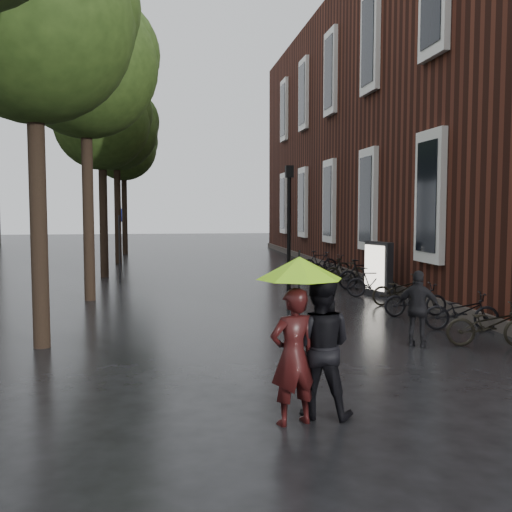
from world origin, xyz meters
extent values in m
plane|color=black|center=(0.00, 0.00, 0.00)|extent=(120.00, 120.00, 0.00)
cube|color=#38160F|center=(10.50, 19.50, 6.00)|extent=(10.00, 33.00, 12.00)
cube|color=silver|center=(5.45, 10.50, 3.00)|extent=(0.25, 1.60, 3.60)
cube|color=black|center=(5.35, 10.50, 3.00)|extent=(0.10, 1.20, 3.00)
cube|color=silver|center=(5.45, 15.50, 3.00)|extent=(0.25, 1.60, 3.60)
cube|color=black|center=(5.35, 15.50, 3.00)|extent=(0.10, 1.20, 3.00)
cube|color=silver|center=(5.45, 15.50, 8.50)|extent=(0.25, 1.60, 3.60)
cube|color=black|center=(5.35, 15.50, 8.50)|extent=(0.10, 1.20, 3.00)
cube|color=silver|center=(5.45, 20.50, 3.00)|extent=(0.25, 1.60, 3.60)
cube|color=black|center=(5.35, 20.50, 3.00)|extent=(0.10, 1.20, 3.00)
cube|color=silver|center=(5.45, 20.50, 8.50)|extent=(0.25, 1.60, 3.60)
cube|color=black|center=(5.35, 20.50, 8.50)|extent=(0.10, 1.20, 3.00)
cube|color=silver|center=(5.45, 25.50, 3.00)|extent=(0.25, 1.60, 3.60)
cube|color=black|center=(5.35, 25.50, 3.00)|extent=(0.10, 1.20, 3.00)
cube|color=silver|center=(5.45, 25.50, 8.50)|extent=(0.25, 1.60, 3.60)
cube|color=black|center=(5.35, 25.50, 8.50)|extent=(0.10, 1.20, 3.00)
cube|color=silver|center=(5.45, 30.50, 3.00)|extent=(0.25, 1.60, 3.60)
cube|color=black|center=(5.35, 30.50, 3.00)|extent=(0.10, 1.20, 3.00)
cube|color=silver|center=(5.45, 30.50, 8.50)|extent=(0.25, 1.60, 3.60)
cube|color=black|center=(5.35, 30.50, 8.50)|extent=(0.10, 1.20, 3.00)
cube|color=#3F3833|center=(5.60, 19.50, 0.15)|extent=(0.40, 33.00, 0.30)
cylinder|color=black|center=(-4.10, 7.00, 2.25)|extent=(0.32, 0.32, 4.51)
cylinder|color=black|center=(-3.90, 13.00, 2.48)|extent=(0.32, 0.32, 4.95)
cylinder|color=black|center=(-4.05, 19.00, 2.20)|extent=(0.32, 0.32, 4.40)
cylinder|color=black|center=(-3.95, 25.00, 2.39)|extent=(0.32, 0.32, 4.79)
cylinder|color=black|center=(-4.00, 31.00, 2.28)|extent=(0.32, 0.32, 4.57)
imported|color=black|center=(-0.18, 2.22, 0.86)|extent=(0.71, 0.57, 1.71)
imported|color=black|center=(0.21, 2.45, 0.91)|extent=(1.07, 0.95, 1.83)
cylinder|color=black|center=(-0.08, 2.33, 1.25)|extent=(0.02, 0.02, 1.40)
cone|color=#94EC18|center=(-0.08, 2.33, 1.94)|extent=(1.10, 1.10, 0.28)
cylinder|color=black|center=(-0.08, 2.33, 2.12)|extent=(0.02, 0.02, 0.08)
imported|color=black|center=(3.13, 5.97, 0.74)|extent=(0.92, 0.78, 1.48)
imported|color=black|center=(4.48, 5.74, 0.43)|extent=(1.73, 0.93, 0.86)
imported|color=black|center=(4.72, 7.29, 0.42)|extent=(1.70, 0.91, 0.85)
imported|color=black|center=(4.43, 9.06, 0.42)|extent=(1.62, 0.64, 0.84)
imported|color=black|center=(4.72, 10.76, 0.43)|extent=(1.64, 0.61, 0.85)
imported|color=black|center=(4.45, 12.32, 0.45)|extent=(1.55, 0.65, 0.91)
imported|color=black|center=(4.76, 14.07, 0.50)|extent=(1.67, 0.50, 1.00)
imported|color=black|center=(4.69, 15.75, 0.45)|extent=(1.53, 0.58, 0.90)
imported|color=black|center=(4.68, 17.73, 0.44)|extent=(1.72, 0.75, 0.88)
imported|color=black|center=(4.64, 19.20, 0.46)|extent=(1.58, 0.60, 0.92)
cube|color=black|center=(4.71, 12.43, 0.84)|extent=(0.23, 1.11, 1.67)
cube|color=silver|center=(4.59, 12.43, 0.89)|extent=(0.04, 0.93, 1.37)
cylinder|color=black|center=(1.54, 10.64, 1.78)|extent=(0.11, 0.11, 3.56)
cube|color=black|center=(1.54, 10.64, 3.65)|extent=(0.20, 0.20, 0.31)
sphere|color=#FFE5B2|center=(1.54, 10.64, 3.65)|extent=(0.16, 0.16, 0.16)
cylinder|color=#262628|center=(-3.37, 17.68, 1.22)|extent=(0.06, 0.06, 2.44)
cylinder|color=navy|center=(-3.27, 17.68, 2.44)|extent=(0.03, 0.49, 0.49)
camera|label=1|loc=(-1.75, -4.90, 2.68)|focal=42.00mm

